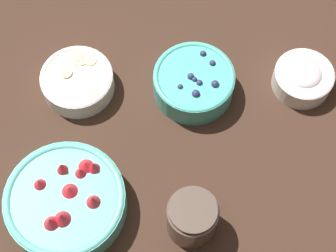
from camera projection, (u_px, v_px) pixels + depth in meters
ground_plane at (155, 124)px, 1.14m from camera, size 4.00×4.00×0.00m
bowl_strawberries at (66, 201)px, 1.03m from camera, size 0.22×0.22×0.08m
bowl_blueberries at (194, 82)px, 1.14m from camera, size 0.16×0.16×0.07m
bowl_bananas at (78, 81)px, 1.15m from camera, size 0.15×0.15×0.05m
bowl_cream at (303, 77)px, 1.15m from camera, size 0.12×0.12×0.06m
jar_chocolate at (192, 218)px, 1.00m from camera, size 0.09×0.09×0.10m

